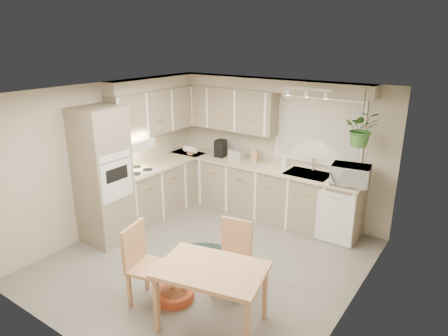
# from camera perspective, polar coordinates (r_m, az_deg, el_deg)

# --- Properties ---
(floor) EXTENTS (4.20, 4.20, 0.00)m
(floor) POSITION_cam_1_polar(r_m,az_deg,el_deg) (5.89, -2.42, -13.02)
(floor) COLOR #615D55
(floor) RESTS_ON ground
(ceiling) EXTENTS (4.20, 4.20, 0.00)m
(ceiling) POSITION_cam_1_polar(r_m,az_deg,el_deg) (5.07, -2.78, 10.80)
(ceiling) COLOR silver
(ceiling) RESTS_ON wall_back
(wall_back) EXTENTS (4.00, 0.04, 2.40)m
(wall_back) POSITION_cam_1_polar(r_m,az_deg,el_deg) (7.06, 7.80, 2.88)
(wall_back) COLOR #AEA490
(wall_back) RESTS_ON floor
(wall_front) EXTENTS (4.00, 0.04, 2.40)m
(wall_front) POSITION_cam_1_polar(r_m,az_deg,el_deg) (4.06, -21.18, -10.41)
(wall_front) COLOR #AEA490
(wall_front) RESTS_ON floor
(wall_left) EXTENTS (0.04, 4.20, 2.40)m
(wall_left) POSITION_cam_1_polar(r_m,az_deg,el_deg) (6.71, -16.31, 1.47)
(wall_left) COLOR #AEA490
(wall_left) RESTS_ON floor
(wall_right) EXTENTS (0.04, 4.20, 2.40)m
(wall_right) POSITION_cam_1_polar(r_m,az_deg,el_deg) (4.53, 18.15, -6.96)
(wall_right) COLOR #AEA490
(wall_right) RESTS_ON floor
(base_cab_left) EXTENTS (0.60, 1.85, 0.90)m
(base_cab_left) POSITION_cam_1_polar(r_m,az_deg,el_deg) (7.29, -8.99, -2.89)
(base_cab_left) COLOR gray
(base_cab_left) RESTS_ON floor
(base_cab_back) EXTENTS (3.60, 0.60, 0.90)m
(base_cab_back) POSITION_cam_1_polar(r_m,az_deg,el_deg) (7.14, 5.00, -3.20)
(base_cab_back) COLOR gray
(base_cab_back) RESTS_ON floor
(counter_left) EXTENTS (0.64, 1.89, 0.04)m
(counter_left) POSITION_cam_1_polar(r_m,az_deg,el_deg) (7.13, -9.11, 0.62)
(counter_left) COLOR #C8B992
(counter_left) RESTS_ON base_cab_left
(counter_back) EXTENTS (3.64, 0.64, 0.04)m
(counter_back) POSITION_cam_1_polar(r_m,az_deg,el_deg) (6.97, 5.07, 0.37)
(counter_back) COLOR #C8B992
(counter_back) RESTS_ON base_cab_back
(oven_stack) EXTENTS (0.65, 0.65, 2.10)m
(oven_stack) POSITION_cam_1_polar(r_m,az_deg,el_deg) (6.29, -16.92, -1.15)
(oven_stack) COLOR gray
(oven_stack) RESTS_ON floor
(wall_oven_face) EXTENTS (0.02, 0.56, 0.58)m
(wall_oven_face) POSITION_cam_1_polar(r_m,az_deg,el_deg) (6.05, -15.02, -1.74)
(wall_oven_face) COLOR silver
(wall_oven_face) RESTS_ON oven_stack
(upper_cab_left) EXTENTS (0.35, 2.00, 0.75)m
(upper_cab_left) POSITION_cam_1_polar(r_m,az_deg,el_deg) (7.09, -9.58, 8.04)
(upper_cab_left) COLOR gray
(upper_cab_left) RESTS_ON wall_left
(upper_cab_back) EXTENTS (2.00, 0.35, 0.75)m
(upper_cab_back) POSITION_cam_1_polar(r_m,az_deg,el_deg) (7.28, 0.29, 8.56)
(upper_cab_back) COLOR gray
(upper_cab_back) RESTS_ON wall_back
(soffit_left) EXTENTS (0.30, 2.00, 0.20)m
(soffit_left) POSITION_cam_1_polar(r_m,az_deg,el_deg) (7.04, -9.94, 11.86)
(soffit_left) COLOR #AEA490
(soffit_left) RESTS_ON wall_left
(soffit_back) EXTENTS (3.60, 0.30, 0.20)m
(soffit_back) POSITION_cam_1_polar(r_m,az_deg,el_deg) (6.82, 6.09, 11.82)
(soffit_back) COLOR #AEA490
(soffit_back) RESTS_ON wall_back
(cooktop) EXTENTS (0.52, 0.58, 0.02)m
(cooktop) POSITION_cam_1_polar(r_m,az_deg,el_deg) (6.74, -12.43, -0.43)
(cooktop) COLOR silver
(cooktop) RESTS_ON counter_left
(range_hood) EXTENTS (0.40, 0.60, 0.14)m
(range_hood) POSITION_cam_1_polar(r_m,az_deg,el_deg) (6.62, -12.81, 3.33)
(range_hood) COLOR silver
(range_hood) RESTS_ON upper_cab_left
(window_blinds) EXTENTS (1.40, 0.02, 1.00)m
(window_blinds) POSITION_cam_1_polar(r_m,az_deg,el_deg) (6.66, 13.19, 5.17)
(window_blinds) COLOR beige
(window_blinds) RESTS_ON wall_back
(window_frame) EXTENTS (1.50, 0.02, 1.10)m
(window_frame) POSITION_cam_1_polar(r_m,az_deg,el_deg) (6.67, 13.23, 5.19)
(window_frame) COLOR white
(window_frame) RESTS_ON wall_back
(sink) EXTENTS (0.70, 0.48, 0.10)m
(sink) POSITION_cam_1_polar(r_m,az_deg,el_deg) (6.62, 11.87, -1.15)
(sink) COLOR #B3B6BC
(sink) RESTS_ON counter_back
(dishwasher_front) EXTENTS (0.58, 0.02, 0.83)m
(dishwasher_front) POSITION_cam_1_polar(r_m,az_deg,el_deg) (6.33, 15.47, -7.01)
(dishwasher_front) COLOR silver
(dishwasher_front) RESTS_ON base_cab_back
(track_light_bar) EXTENTS (0.80, 0.04, 0.04)m
(track_light_bar) POSITION_cam_1_polar(r_m,az_deg,el_deg) (6.06, 11.81, 11.02)
(track_light_bar) COLOR silver
(track_light_bar) RESTS_ON ceiling
(wall_clock) EXTENTS (0.30, 0.03, 0.30)m
(wall_clock) POSITION_cam_1_polar(r_m,az_deg,el_deg) (6.78, 9.18, 10.63)
(wall_clock) COLOR #E5B750
(wall_clock) RESTS_ON wall_back
(dining_table) EXTENTS (1.28, 0.99, 0.72)m
(dining_table) POSITION_cam_1_polar(r_m,az_deg,el_deg) (4.58, -1.76, -17.87)
(dining_table) COLOR tan
(dining_table) RESTS_ON floor
(chair_left) EXTENTS (0.56, 0.56, 0.99)m
(chair_left) POSITION_cam_1_polar(r_m,az_deg,el_deg) (4.91, -10.46, -13.56)
(chair_left) COLOR tan
(chair_left) RESTS_ON floor
(chair_back) EXTENTS (0.50, 0.50, 0.92)m
(chair_back) POSITION_cam_1_polar(r_m,az_deg,el_deg) (5.03, 0.94, -12.89)
(chair_back) COLOR tan
(chair_back) RESTS_ON floor
(braided_rug) EXTENTS (1.13, 0.87, 0.01)m
(braided_rug) POSITION_cam_1_polar(r_m,az_deg,el_deg) (5.93, -1.99, -12.70)
(braided_rug) COLOR black
(braided_rug) RESTS_ON floor
(pet_bed) EXTENTS (0.52, 0.52, 0.11)m
(pet_bed) POSITION_cam_1_polar(r_m,az_deg,el_deg) (5.16, -7.09, -17.52)
(pet_bed) COLOR #B33A23
(pet_bed) RESTS_ON floor
(microwave) EXTENTS (0.59, 0.39, 0.37)m
(microwave) POSITION_cam_1_polar(r_m,az_deg,el_deg) (6.23, 17.65, -0.67)
(microwave) COLOR silver
(microwave) RESTS_ON counter_back
(soap_bottle) EXTENTS (0.10, 0.20, 0.09)m
(soap_bottle) POSITION_cam_1_polar(r_m,az_deg,el_deg) (6.91, 8.68, 0.62)
(soap_bottle) COLOR silver
(soap_bottle) RESTS_ON counter_back
(hanging_plant) EXTENTS (0.62, 0.65, 0.41)m
(hanging_plant) POSITION_cam_1_polar(r_m,az_deg,el_deg) (6.04, 19.03, 4.81)
(hanging_plant) COLOR #366E2C
(hanging_plant) RESTS_ON ceiling
(coffee_maker) EXTENTS (0.21, 0.24, 0.31)m
(coffee_maker) POSITION_cam_1_polar(r_m,az_deg,el_deg) (7.36, -0.49, 2.84)
(coffee_maker) COLOR black
(coffee_maker) RESTS_ON counter_back
(toaster) EXTENTS (0.30, 0.19, 0.17)m
(toaster) POSITION_cam_1_polar(r_m,az_deg,el_deg) (7.21, 1.82, 1.93)
(toaster) COLOR #B3B6BC
(toaster) RESTS_ON counter_back
(knife_block) EXTENTS (0.12, 0.12, 0.23)m
(knife_block) POSITION_cam_1_polar(r_m,az_deg,el_deg) (7.04, 4.45, 1.73)
(knife_block) COLOR tan
(knife_block) RESTS_ON counter_back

